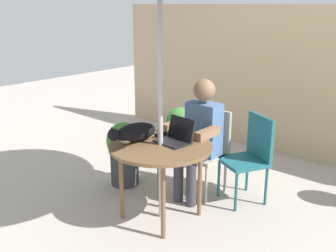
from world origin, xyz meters
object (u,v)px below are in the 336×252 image
person_seated (200,133)px  laptop (177,135)px  chair_empty (251,152)px  chair_occupied (208,145)px  patio_table (161,152)px  cat (134,133)px  potted_plant_by_chair (124,151)px  potted_plant_corner (180,133)px

person_seated → laptop: 0.44m
chair_empty → person_seated: bearing=-148.6°
chair_occupied → laptop: size_ratio=2.69×
patio_table → cat: bearing=-156.9°
chair_empty → potted_plant_by_chair: bearing=-154.6°
cat → potted_plant_by_chair: 0.78m
patio_table → chair_empty: size_ratio=1.06×
cat → potted_plant_by_chair: size_ratio=0.90×
chair_occupied → potted_plant_by_chair: bearing=-149.1°
patio_table → chair_occupied: 0.75m
person_seated → potted_plant_corner: 0.90m
person_seated → chair_empty: bearing=31.4°
potted_plant_by_chair → laptop: bearing=-7.8°
person_seated → potted_plant_corner: size_ratio=1.68×
person_seated → patio_table: bearing=-90.0°
patio_table → laptop: laptop is taller
chair_occupied → cat: 0.92m
potted_plant_by_chair → chair_occupied: bearing=30.9°
patio_table → chair_occupied: size_ratio=1.06×
patio_table → chair_empty: bearing=62.6°
potted_plant_corner → chair_empty: bearing=-12.9°
chair_empty → person_seated: size_ratio=0.72×
potted_plant_by_chair → potted_plant_corner: bearing=82.7°
cat → potted_plant_corner: (-0.44, 1.21, -0.40)m
person_seated → cat: person_seated is taller
potted_plant_corner → chair_occupied: bearing=-28.6°
chair_occupied → cat: bearing=-105.7°
potted_plant_corner → person_seated: bearing=-37.8°
patio_table → laptop: (0.06, 0.16, 0.13)m
chair_occupied → person_seated: (0.00, -0.16, 0.17)m
cat → potted_plant_by_chair: (-0.55, 0.37, -0.42)m
chair_occupied → chair_empty: same height
person_seated → laptop: bearing=-82.0°
cat → potted_plant_by_chair: cat is taller
potted_plant_by_chair → potted_plant_corner: 0.84m
patio_table → potted_plant_corner: 1.32m
chair_occupied → chair_empty: (0.44, 0.11, 0.00)m
patio_table → person_seated: 0.58m
person_seated → potted_plant_by_chair: size_ratio=1.73×
cat → chair_occupied: bearing=74.3°
laptop → patio_table: bearing=-111.2°
patio_table → potted_plant_corner: (-0.67, 1.10, -0.25)m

